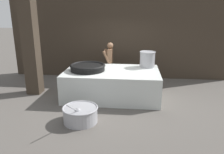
% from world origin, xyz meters
% --- Properties ---
extents(ground_plane, '(60.00, 60.00, 0.00)m').
position_xyz_m(ground_plane, '(0.00, 0.00, 0.00)').
color(ground_plane, '#56514C').
extents(back_wall, '(8.82, 0.24, 3.61)m').
position_xyz_m(back_wall, '(0.00, 2.33, 1.80)').
color(back_wall, '#382D23').
rests_on(back_wall, ground_plane).
extents(support_pillar, '(0.44, 0.44, 3.61)m').
position_xyz_m(support_pillar, '(-2.63, 0.07, 1.80)').
color(support_pillar, '#382D23').
rests_on(support_pillar, ground_plane).
extents(hearth_platform, '(2.95, 1.84, 0.87)m').
position_xyz_m(hearth_platform, '(0.00, 0.00, 0.44)').
color(hearth_platform, silver).
rests_on(hearth_platform, ground_plane).
extents(giant_wok_near, '(1.11, 1.11, 0.20)m').
position_xyz_m(giant_wok_near, '(-0.76, -0.09, 0.98)').
color(giant_wok_near, black).
rests_on(giant_wok_near, hearth_platform).
extents(stock_pot, '(0.53, 0.53, 0.53)m').
position_xyz_m(stock_pot, '(1.12, 0.56, 1.15)').
color(stock_pot, '#9E9EA3').
rests_on(stock_pot, hearth_platform).
extents(cook, '(0.37, 0.57, 1.59)m').
position_xyz_m(cook, '(-0.20, 1.18, 0.86)').
color(cook, brown).
rests_on(cook, ground_plane).
extents(prep_bowl_vegetables, '(0.89, 1.14, 0.76)m').
position_xyz_m(prep_bowl_vegetables, '(-0.60, -1.80, 0.22)').
color(prep_bowl_vegetables, '#9E9EA3').
rests_on(prep_bowl_vegetables, ground_plane).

